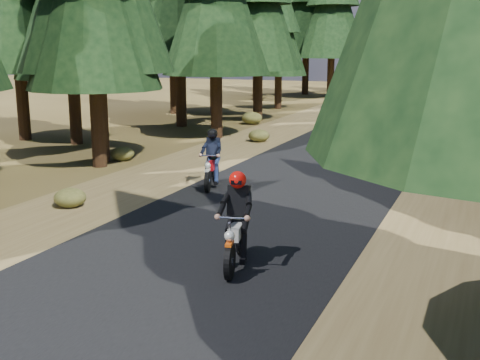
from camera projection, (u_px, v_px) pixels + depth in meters
name	position (u px, v px, depth m)	size (l,w,h in m)	color
ground	(212.00, 245.00, 12.65)	(120.00, 120.00, 0.00)	#413217
road	(287.00, 193.00, 17.15)	(6.00, 100.00, 0.01)	black
shoulder_l	(148.00, 179.00, 18.89)	(3.20, 100.00, 0.01)	brown
shoulder_r	(458.00, 209.00, 15.41)	(3.20, 100.00, 0.01)	brown
understory_shrubs	(355.00, 169.00, 19.02)	(15.27, 29.32, 0.70)	#474C1E
rider_lead	(236.00, 236.00, 11.28)	(1.05, 2.11, 1.81)	beige
rider_follow	(212.00, 168.00, 17.70)	(1.06, 2.02, 1.72)	#A80B10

